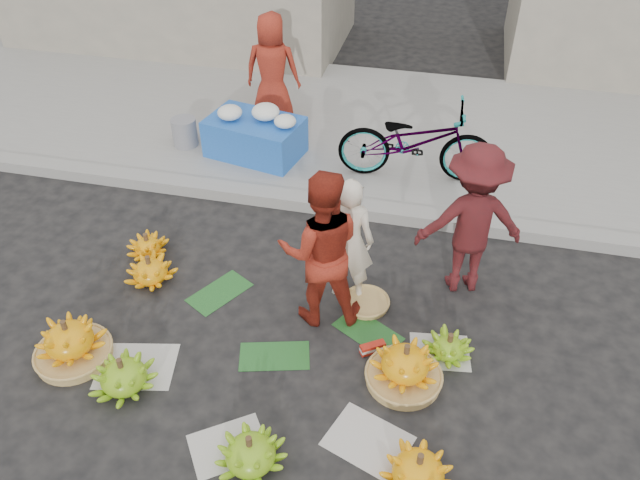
% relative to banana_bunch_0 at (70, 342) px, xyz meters
% --- Properties ---
extents(ground, '(80.00, 80.00, 0.00)m').
position_rel_banana_bunch_0_xyz_m(ground, '(1.91, 0.63, -0.20)').
color(ground, black).
rests_on(ground, ground).
extents(curb, '(40.00, 0.25, 0.15)m').
position_rel_banana_bunch_0_xyz_m(curb, '(1.91, 2.83, -0.13)').
color(curb, gray).
rests_on(curb, ground).
extents(sidewalk, '(40.00, 4.00, 0.12)m').
position_rel_banana_bunch_0_xyz_m(sidewalk, '(1.91, 4.93, -0.14)').
color(sidewalk, gray).
rests_on(sidewalk, ground).
extents(newspaper_scatter, '(3.20, 1.80, 0.00)m').
position_rel_banana_bunch_0_xyz_m(newspaper_scatter, '(1.91, -0.17, -0.20)').
color(newspaper_scatter, beige).
rests_on(newspaper_scatter, ground).
extents(banana_leaves, '(2.00, 1.00, 0.00)m').
position_rel_banana_bunch_0_xyz_m(banana_leaves, '(1.81, 0.83, -0.20)').
color(banana_leaves, '#1B521F').
rests_on(banana_leaves, ground).
extents(banana_bunch_0, '(0.69, 0.69, 0.47)m').
position_rel_banana_bunch_0_xyz_m(banana_bunch_0, '(0.00, 0.00, 0.00)').
color(banana_bunch_0, '#AA8447').
rests_on(banana_bunch_0, ground).
extents(banana_bunch_1, '(0.63, 0.63, 0.36)m').
position_rel_banana_bunch_0_xyz_m(banana_bunch_1, '(0.62, -0.21, -0.05)').
color(banana_bunch_1, '#61A117').
rests_on(banana_bunch_1, ground).
extents(banana_bunch_2, '(0.67, 0.67, 0.35)m').
position_rel_banana_bunch_0_xyz_m(banana_bunch_2, '(1.94, -0.68, -0.05)').
color(banana_bunch_2, '#61A117').
rests_on(banana_bunch_2, ground).
extents(banana_bunch_3, '(0.74, 0.74, 0.35)m').
position_rel_banana_bunch_0_xyz_m(banana_bunch_3, '(3.23, -0.54, -0.05)').
color(banana_bunch_3, '#FFAC0C').
rests_on(banana_bunch_3, ground).
extents(banana_bunch_4, '(0.73, 0.73, 0.46)m').
position_rel_banana_bunch_0_xyz_m(banana_bunch_4, '(3.01, 0.41, -0.01)').
color(banana_bunch_4, '#AA8447').
rests_on(banana_bunch_4, ground).
extents(banana_bunch_5, '(0.46, 0.46, 0.28)m').
position_rel_banana_bunch_0_xyz_m(banana_bunch_5, '(3.38, 0.80, -0.09)').
color(banana_bunch_5, '#61A117').
rests_on(banana_bunch_5, ground).
extents(banana_bunch_6, '(0.54, 0.54, 0.32)m').
position_rel_banana_bunch_0_xyz_m(banana_bunch_6, '(0.24, 1.15, -0.06)').
color(banana_bunch_6, '#FFAC0C').
rests_on(banana_bunch_6, ground).
extents(banana_bunch_7, '(0.43, 0.43, 0.27)m').
position_rel_banana_bunch_0_xyz_m(banana_bunch_7, '(0.02, 1.56, -0.09)').
color(banana_bunch_7, '#FFAC0C').
rests_on(banana_bunch_7, ground).
extents(basket_spare, '(0.60, 0.60, 0.05)m').
position_rel_banana_bunch_0_xyz_m(basket_spare, '(2.52, 1.29, -0.18)').
color(basket_spare, '#AA8447').
rests_on(basket_spare, ground).
extents(incense_stack, '(0.24, 0.20, 0.10)m').
position_rel_banana_bunch_0_xyz_m(incense_stack, '(2.69, 0.69, -0.15)').
color(incense_stack, red).
rests_on(incense_stack, ground).
extents(vendor_cream, '(0.52, 0.35, 1.40)m').
position_rel_banana_bunch_0_xyz_m(vendor_cream, '(2.30, 1.43, 0.50)').
color(vendor_cream, '#EDE1C7').
rests_on(vendor_cream, ground).
extents(vendor_red, '(0.94, 0.81, 1.65)m').
position_rel_banana_bunch_0_xyz_m(vendor_red, '(2.10, 1.07, 0.62)').
color(vendor_red, '#A52C19').
rests_on(vendor_red, ground).
extents(man_striped, '(1.19, 0.87, 1.65)m').
position_rel_banana_bunch_0_xyz_m(man_striped, '(3.44, 1.84, 0.62)').
color(man_striped, maroon).
rests_on(man_striped, ground).
extents(flower_table, '(1.35, 0.99, 0.71)m').
position_rel_banana_bunch_0_xyz_m(flower_table, '(0.60, 3.72, 0.21)').
color(flower_table, blue).
rests_on(flower_table, sidewalk).
extents(grey_bucket, '(0.34, 0.34, 0.39)m').
position_rel_banana_bunch_0_xyz_m(grey_bucket, '(-0.43, 3.74, 0.11)').
color(grey_bucket, gray).
rests_on(grey_bucket, sidewalk).
extents(flower_vendor, '(0.82, 0.58, 1.58)m').
position_rel_banana_bunch_0_xyz_m(flower_vendor, '(0.58, 4.69, 0.71)').
color(flower_vendor, '#A52C19').
rests_on(flower_vendor, sidewalk).
extents(bicycle, '(0.85, 1.98, 1.01)m').
position_rel_banana_bunch_0_xyz_m(bicycle, '(2.72, 3.63, 0.42)').
color(bicycle, gray).
rests_on(bicycle, sidewalk).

